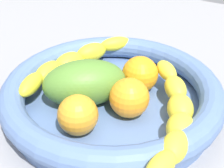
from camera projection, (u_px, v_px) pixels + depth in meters
kitchen_counter at (112, 117)px, 52.05cm from camera, size 120.00×120.00×3.00cm
fruit_bowl at (112, 95)px, 49.65cm from camera, size 33.60×33.60×5.71cm
banana_draped_left at (72, 62)px, 55.26cm from camera, size 24.89×9.15×4.43cm
banana_draped_right at (175, 115)px, 42.80cm from camera, size 24.36×12.29×4.26cm
orange_front at (140, 74)px, 51.23cm from camera, size 5.79×5.79×5.79cm
orange_mid_left at (129, 98)px, 45.78cm from camera, size 5.76×5.76×5.76cm
orange_mid_right at (81, 116)px, 42.49cm from camera, size 5.50×5.50×5.50cm
mango_green at (85, 83)px, 48.01cm from camera, size 13.99×14.03×6.92cm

